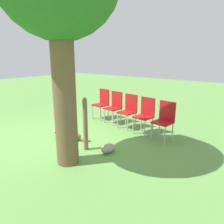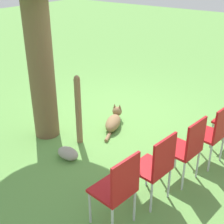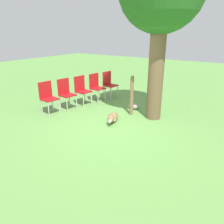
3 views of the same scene
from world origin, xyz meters
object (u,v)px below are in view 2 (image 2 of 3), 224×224
Objects in this scene: fence_post at (78,110)px; red_chair_2 at (187,146)px; dog at (114,121)px; red_chair_4 at (118,187)px; red_chair_3 at (156,165)px; red_chair_1 at (214,131)px.

red_chair_2 is at bearing -177.15° from fence_post.
dog is 1.92m from red_chair_2.
dog is at bearing -45.84° from red_chair_4.
red_chair_2 reaches higher than dog.
fence_post reaches higher than red_chair_2.
red_chair_2 is at bearing -95.27° from red_chair_3.
red_chair_1 is 1.00× the size of red_chair_2.
red_chair_4 is (0.27, 1.24, 0.00)m from red_chair_2.
fence_post is at bearing 26.26° from red_chair_1.
red_chair_2 is 0.63m from red_chair_3.
red_chair_2 is 1.00× the size of red_chair_4.
red_chair_4 is at bearing 84.73° from red_chair_3.
red_chair_3 is 1.00× the size of red_chair_4.
red_chair_4 reaches higher than dog.
red_chair_4 is at bearing 84.73° from red_chair_2.
dog is 0.97× the size of red_chair_3.
fence_post is at bearing 9.68° from red_chair_2.
red_chair_3 is at bearing 84.73° from red_chair_1.
red_chair_2 is (-1.89, -0.09, -0.04)m from fence_post.
red_chair_2 is (-1.74, 0.69, 0.45)m from dog.
fence_post reaches higher than red_chair_3.
red_chair_4 is (-1.62, 1.14, -0.04)m from fence_post.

